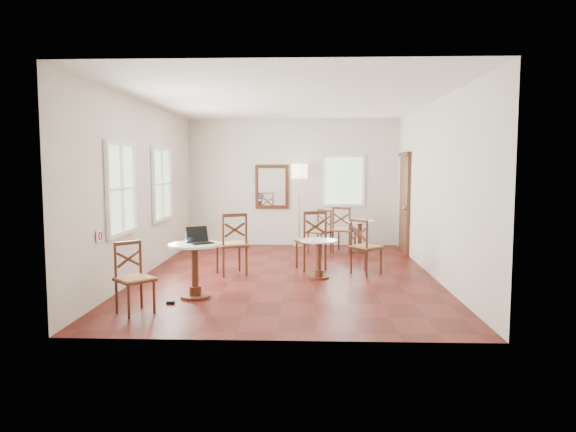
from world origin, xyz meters
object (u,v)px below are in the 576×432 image
at_px(cafe_table_mid, 319,254).
at_px(chair_back_b, 320,231).
at_px(cafe_table_back, 360,233).
at_px(chair_near_b, 134,278).
at_px(chair_back_a, 344,229).
at_px(cafe_table_near, 195,264).
at_px(floor_lamp, 299,177).
at_px(laptop, 199,239).
at_px(navy_mug, 191,240).
at_px(water_glass, 186,240).
at_px(mouse, 189,243).
at_px(chair_mid_b, 365,247).
at_px(chair_mid_a, 312,240).
at_px(power_adapter, 171,302).
at_px(chair_near_a, 232,244).

bearing_deg(cafe_table_mid, chair_back_b, 88.17).
distance_m(cafe_table_back, chair_back_b, 0.87).
relative_size(chair_near_b, chair_back_a, 0.91).
height_order(cafe_table_near, floor_lamp, floor_lamp).
distance_m(cafe_table_near, chair_near_b, 1.01).
relative_size(chair_back_b, laptop, 2.23).
xyz_separation_m(chair_back_b, navy_mug, (-1.95, -4.08, 0.36)).
xyz_separation_m(cafe_table_near, water_glass, (-0.15, 0.10, 0.34)).
xyz_separation_m(cafe_table_near, mouse, (-0.07, -0.01, 0.32)).
relative_size(chair_back_a, navy_mug, 9.38).
bearing_deg(chair_mid_b, chair_back_a, -35.86).
distance_m(chair_near_b, floor_lamp, 6.11).
distance_m(chair_back_a, floor_lamp, 1.67).
distance_m(chair_mid_a, chair_back_b, 1.98).
bearing_deg(cafe_table_back, chair_back_a, 173.59).
bearing_deg(mouse, cafe_table_mid, 33.89).
bearing_deg(cafe_table_near, power_adapter, -127.23).
relative_size(cafe_table_mid, floor_lamp, 0.34).
xyz_separation_m(cafe_table_mid, floor_lamp, (-0.39, 3.45, 1.24)).
distance_m(chair_near_a, chair_back_a, 3.27).
bearing_deg(laptop, chair_near_a, 45.95).
relative_size(cafe_table_near, floor_lamp, 0.40).
distance_m(chair_mid_a, laptop, 2.66).
relative_size(cafe_table_mid, chair_back_a, 0.65).
relative_size(cafe_table_back, floor_lamp, 0.36).
xyz_separation_m(chair_mid_a, navy_mug, (-1.75, -2.11, 0.29)).
relative_size(chair_back_b, mouse, 10.12).
distance_m(chair_near_a, chair_near_b, 2.60).
bearing_deg(chair_back_b, water_glass, -79.09).
distance_m(chair_mid_a, floor_lamp, 2.93).
bearing_deg(chair_back_a, power_adapter, 82.49).
xyz_separation_m(laptop, mouse, (-0.12, -0.07, -0.04)).
height_order(cafe_table_near, cafe_table_mid, cafe_table_near).
height_order(chair_mid_b, mouse, chair_mid_b).
height_order(floor_lamp, power_adapter, floor_lamp).
bearing_deg(chair_mid_b, cafe_table_mid, 74.28).
bearing_deg(chair_mid_b, chair_back_b, -23.58).
distance_m(chair_near_b, navy_mug, 1.06).
bearing_deg(chair_near_b, cafe_table_back, 10.47).
relative_size(chair_near_b, laptop, 2.19).
relative_size(water_glass, power_adapter, 0.84).
height_order(chair_back_b, water_glass, chair_back_b).
relative_size(navy_mug, power_adapter, 1.01).
xyz_separation_m(chair_near_b, laptop, (0.67, 0.86, 0.39)).
bearing_deg(power_adapter, water_glass, 75.32).
bearing_deg(chair_mid_b, chair_mid_a, 27.99).
bearing_deg(chair_back_a, floor_lamp, -12.32).
bearing_deg(chair_mid_b, power_adapter, 85.41).
xyz_separation_m(chair_back_a, water_glass, (-2.56, -4.03, 0.33)).
bearing_deg(cafe_table_mid, mouse, -143.28).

